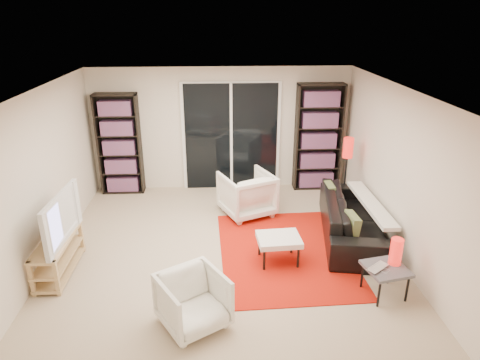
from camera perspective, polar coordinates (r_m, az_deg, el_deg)
name	(u,v)px	position (r m, az deg, el deg)	size (l,w,h in m)	color
floor	(225,249)	(6.57, -2.05, -9.15)	(5.00, 5.00, 0.00)	#BDAB8B
wall_back	(221,129)	(8.43, -2.57, 6.77)	(5.00, 0.02, 2.40)	beige
wall_front	(230,278)	(3.82, -1.40, -12.91)	(5.00, 0.02, 2.40)	beige
wall_left	(43,179)	(6.51, -24.79, 0.15)	(0.02, 5.00, 2.40)	beige
wall_right	(396,172)	(6.57, 20.14, 1.07)	(0.02, 5.00, 2.40)	beige
ceiling	(222,90)	(5.72, -2.38, 11.94)	(5.00, 5.00, 0.02)	white
sliding_door	(231,137)	(8.43, -1.18, 5.74)	(1.92, 0.08, 2.16)	white
bookshelf_left	(119,144)	(8.53, -15.78, 4.58)	(0.80, 0.30, 1.95)	black
bookshelf_right	(318,138)	(8.54, 10.39, 5.59)	(0.90, 0.30, 2.10)	black
tv_stand	(58,255)	(6.41, -23.05, -9.21)	(0.37, 1.15, 0.50)	tan
tv	(53,218)	(6.15, -23.64, -4.65)	(1.15, 0.15, 0.66)	black
rug	(285,252)	(6.51, 5.96, -9.51)	(1.89, 2.56, 0.01)	#B71508
sofa	(352,217)	(6.99, 14.77, -4.86)	(2.23, 0.87, 0.65)	black
armchair_back	(247,194)	(7.47, 0.92, -1.85)	(0.82, 0.84, 0.77)	white
armchair_front	(193,301)	(5.03, -6.27, -15.75)	(0.68, 0.70, 0.64)	white
ottoman	(279,240)	(6.12, 5.20, -8.00)	(0.63, 0.53, 0.40)	white
side_table	(386,270)	(5.73, 18.88, -11.33)	(0.58, 0.58, 0.40)	#4F4E54
laptop	(381,269)	(5.63, 18.30, -11.24)	(0.32, 0.20, 0.03)	silver
table_lamp	(396,251)	(5.74, 20.09, -8.93)	(0.15, 0.15, 0.35)	red
floor_lamp	(347,155)	(7.75, 14.13, 3.20)	(0.20, 0.20, 1.31)	black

